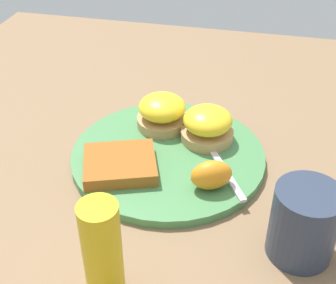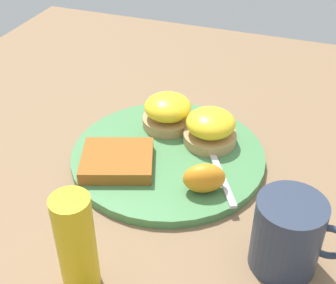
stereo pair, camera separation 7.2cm
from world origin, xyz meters
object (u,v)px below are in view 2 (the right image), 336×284
at_px(sandwich_benedict_right, 168,112).
at_px(orange_wedge, 204,178).
at_px(cup, 288,235).
at_px(sandwich_benedict_left, 210,128).
at_px(hashbrown_patty, 117,160).
at_px(condiment_bottle, 76,244).
at_px(fork, 211,150).

bearing_deg(sandwich_benedict_right, orange_wedge, -52.97).
xyz_separation_m(sandwich_benedict_right, cup, (0.23, -0.22, 0.01)).
xyz_separation_m(sandwich_benedict_left, cup, (0.15, -0.20, 0.01)).
height_order(hashbrown_patty, cup, cup).
bearing_deg(condiment_bottle, orange_wedge, 64.32).
bearing_deg(orange_wedge, sandwich_benedict_left, 101.79).
distance_m(hashbrown_patty, cup, 0.28).
bearing_deg(condiment_bottle, sandwich_benedict_left, 77.65).
height_order(sandwich_benedict_left, orange_wedge, sandwich_benedict_left).
bearing_deg(orange_wedge, condiment_bottle, -115.68).
height_order(cup, condiment_bottle, condiment_bottle).
distance_m(sandwich_benedict_right, condiment_bottle, 0.33).
xyz_separation_m(sandwich_benedict_left, fork, (0.01, -0.03, -0.02)).
bearing_deg(hashbrown_patty, condiment_bottle, -76.85).
bearing_deg(cup, condiment_bottle, -153.11).
xyz_separation_m(sandwich_benedict_right, orange_wedge, (0.10, -0.14, -0.01)).
relative_size(sandwich_benedict_right, hashbrown_patty, 0.81).
relative_size(hashbrown_patty, fork, 0.51).
bearing_deg(cup, hashbrown_patty, 161.27).
xyz_separation_m(sandwich_benedict_right, condiment_bottle, (0.01, -0.33, 0.02)).
relative_size(orange_wedge, condiment_bottle, 0.45).
distance_m(hashbrown_patty, fork, 0.15).
bearing_deg(orange_wedge, fork, 99.69).
bearing_deg(sandwich_benedict_right, hashbrown_patty, -104.42).
bearing_deg(sandwich_benedict_right, sandwich_benedict_left, -15.39).
bearing_deg(condiment_bottle, hashbrown_patty, 103.15).
height_order(fork, cup, cup).
xyz_separation_m(sandwich_benedict_left, sandwich_benedict_right, (-0.08, 0.02, 0.00)).
distance_m(sandwich_benedict_left, hashbrown_patty, 0.16).
bearing_deg(orange_wedge, cup, -32.68).
height_order(sandwich_benedict_left, hashbrown_patty, sandwich_benedict_left).
xyz_separation_m(orange_wedge, condiment_bottle, (-0.09, -0.19, 0.03)).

